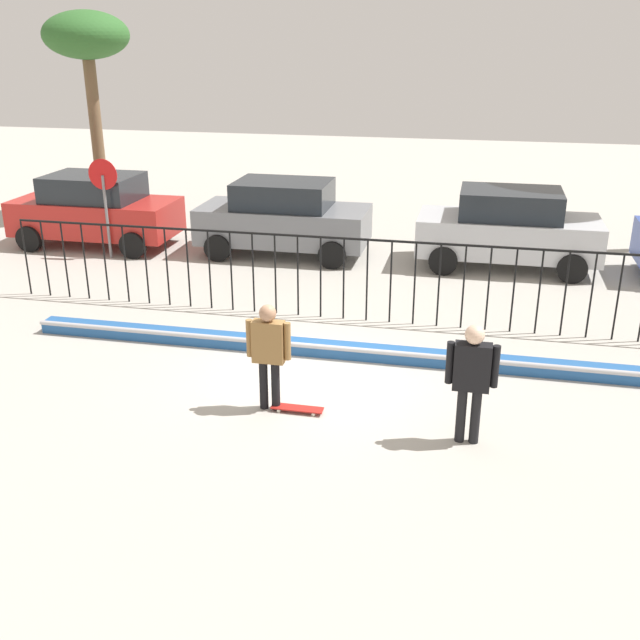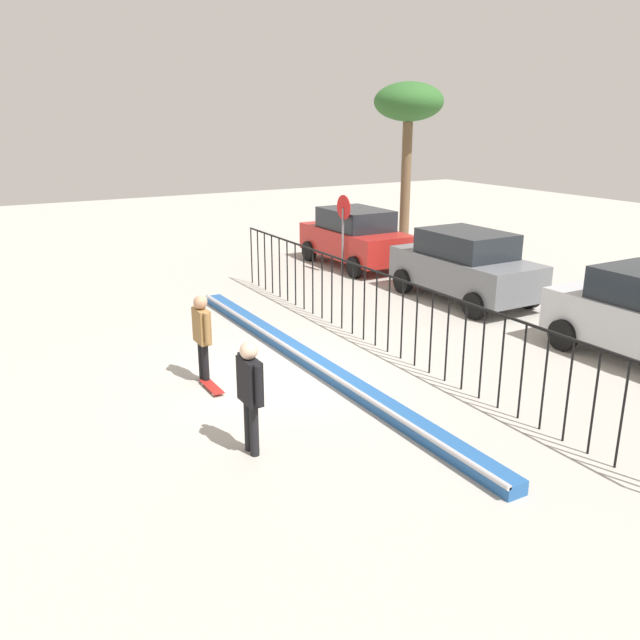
% 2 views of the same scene
% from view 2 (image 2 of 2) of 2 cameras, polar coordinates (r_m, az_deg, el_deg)
% --- Properties ---
extents(ground_plane, '(60.00, 60.00, 0.00)m').
position_cam_2_polar(ground_plane, '(12.86, -4.45, -4.91)').
color(ground_plane, '#ADA89E').
extents(bowl_coping_ledge, '(11.00, 0.40, 0.27)m').
position_cam_2_polar(bowl_coping_ledge, '(13.24, -0.61, -3.64)').
color(bowl_coping_ledge, '#235699').
rests_on(bowl_coping_ledge, ground).
extents(perimeter_fence, '(14.04, 0.04, 1.68)m').
position_cam_2_polar(perimeter_fence, '(13.89, 5.99, 1.31)').
color(perimeter_fence, black).
rests_on(perimeter_fence, ground).
extents(skateboarder, '(0.68, 0.26, 1.69)m').
position_cam_2_polar(skateboarder, '(12.44, -10.18, -0.93)').
color(skateboarder, black).
rests_on(skateboarder, ground).
extents(skateboard, '(0.80, 0.20, 0.07)m').
position_cam_2_polar(skateboard, '(12.39, -9.35, -5.70)').
color(skateboard, '#A51E19').
rests_on(skateboard, ground).
extents(camera_operator, '(0.71, 0.27, 1.76)m').
position_cam_2_polar(camera_operator, '(9.71, -6.07, -5.80)').
color(camera_operator, black).
rests_on(camera_operator, ground).
extents(parked_car_red, '(4.30, 2.12, 1.90)m').
position_cam_2_polar(parked_car_red, '(22.11, 3.07, 7.18)').
color(parked_car_red, '#B2231E').
rests_on(parked_car_red, ground).
extents(parked_car_gray, '(4.30, 2.12, 1.90)m').
position_cam_2_polar(parked_car_gray, '(18.26, 12.43, 4.64)').
color(parked_car_gray, slate).
rests_on(parked_car_gray, ground).
extents(stop_sign, '(0.76, 0.07, 2.50)m').
position_cam_2_polar(stop_sign, '(20.74, 2.02, 8.33)').
color(stop_sign, slate).
rests_on(stop_sign, ground).
extents(palm_tree_short, '(2.47, 2.47, 5.98)m').
position_cam_2_polar(palm_tree_short, '(24.73, 7.66, 17.75)').
color(palm_tree_short, brown).
rests_on(palm_tree_short, ground).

